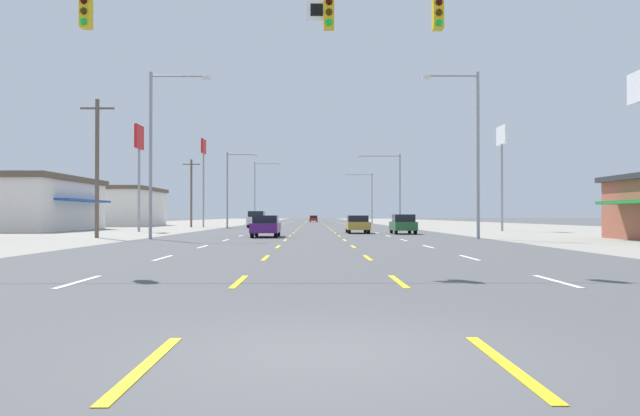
{
  "coord_description": "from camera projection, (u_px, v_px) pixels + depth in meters",
  "views": [
    {
      "loc": [
        -0.14,
        -6.44,
        1.46
      ],
      "look_at": [
        0.76,
        67.68,
        2.37
      ],
      "focal_mm": 34.33,
      "sensor_mm": 36.0,
      "label": 1
    }
  ],
  "objects": [
    {
      "name": "suv_far_left_midfar",
      "position": [
        257.0,
        219.0,
        73.52
      ],
      "size": [
        1.98,
        4.9,
        1.98
      ],
      "color": "white",
      "rests_on": "ground"
    },
    {
      "name": "lot_apron_right",
      "position": [
        522.0,
        228.0,
        72.71
      ],
      "size": [
        28.0,
        440.0,
        0.01
      ],
      "primitive_type": "cube",
      "color": "gray",
      "rests_on": "ground"
    },
    {
      "name": "sedan_center_turn_farther",
      "position": [
        314.0,
        219.0,
        135.28
      ],
      "size": [
        1.8,
        4.5,
        1.46
      ],
      "color": "red",
      "rests_on": "ground"
    },
    {
      "name": "streetlight_left_row_2",
      "position": [
        257.0,
        188.0,
        105.52
      ],
      "size": [
        4.44,
        0.26,
        10.7
      ],
      "color": "gray",
      "rests_on": "ground"
    },
    {
      "name": "sedan_inner_right_mid",
      "position": [
        357.0,
        224.0,
        50.2
      ],
      "size": [
        1.8,
        4.5,
        1.46
      ],
      "color": "#B28C33",
      "rests_on": "ground"
    },
    {
      "name": "streetlight_left_row_0",
      "position": [
        156.0,
        143.0,
        37.73
      ],
      "size": [
        3.79,
        0.26,
        10.34
      ],
      "color": "gray",
      "rests_on": "ground"
    },
    {
      "name": "streetlight_right_row_0",
      "position": [
        473.0,
        144.0,
        37.97
      ],
      "size": [
        3.54,
        0.26,
        10.4
      ],
      "color": "gray",
      "rests_on": "ground"
    },
    {
      "name": "storefront_left_row_2",
      "position": [
        121.0,
        207.0,
        86.29
      ],
      "size": [
        9.75,
        15.56,
        5.41
      ],
      "color": "silver",
      "rests_on": "ground"
    },
    {
      "name": "pole_sign_left_row_2",
      "position": [
        204.0,
        160.0,
        76.67
      ],
      "size": [
        0.24,
        2.38,
        11.03
      ],
      "color": "gray",
      "rests_on": "ground"
    },
    {
      "name": "streetlight_left_row_1",
      "position": [
        230.0,
        184.0,
        71.61
      ],
      "size": [
        3.65,
        0.26,
        8.87
      ],
      "color": "gray",
      "rests_on": "ground"
    },
    {
      "name": "streetlight_right_row_1",
      "position": [
        395.0,
        184.0,
        71.84
      ],
      "size": [
        5.13,
        0.26,
        8.71
      ],
      "color": "gray",
      "rests_on": "ground"
    },
    {
      "name": "signal_span_wire",
      "position": [
        311.0,
        90.0,
        17.76
      ],
      "size": [
        26.84,
        0.53,
        8.86
      ],
      "color": "brown",
      "rests_on": "ground"
    },
    {
      "name": "utility_pole_left_row_0",
      "position": [
        97.0,
        165.0,
        39.83
      ],
      "size": [
        2.2,
        0.26,
        9.05
      ],
      "color": "brown",
      "rests_on": "ground"
    },
    {
      "name": "ground_plane",
      "position": [
        314.0,
        228.0,
        72.42
      ],
      "size": [
        572.0,
        572.0,
        0.0
      ],
      "primitive_type": "plane",
      "color": "#4C4C4F"
    },
    {
      "name": "sedan_far_right_far",
      "position": [
        354.0,
        219.0,
        107.81
      ],
      "size": [
        1.8,
        4.5,
        1.46
      ],
      "color": "black",
      "rests_on": "ground"
    },
    {
      "name": "hatchback_far_right_near",
      "position": [
        403.0,
        224.0,
        48.21
      ],
      "size": [
        1.72,
        3.9,
        1.54
      ],
      "color": "#235B2D",
      "rests_on": "ground"
    },
    {
      "name": "pole_sign_right_row_1",
      "position": [
        502.0,
        148.0,
        57.63
      ],
      "size": [
        0.24,
        2.74,
        9.93
      ],
      "color": "gray",
      "rests_on": "ground"
    },
    {
      "name": "lane_markings",
      "position": [
        313.0,
        224.0,
        110.91
      ],
      "size": [
        10.64,
        227.6,
        0.01
      ],
      "color": "white",
      "rests_on": "ground"
    },
    {
      "name": "sedan_inner_left_nearest",
      "position": [
        266.0,
        226.0,
        41.23
      ],
      "size": [
        1.8,
        4.5,
        1.46
      ],
      "color": "#4C196B",
      "rests_on": "ground"
    },
    {
      "name": "streetlight_right_row_2",
      "position": [
        369.0,
        194.0,
        105.74
      ],
      "size": [
        4.85,
        0.26,
        8.79
      ],
      "color": "gray",
      "rests_on": "ground"
    },
    {
      "name": "lot_apron_left",
      "position": [
        104.0,
        228.0,
        72.12
      ],
      "size": [
        28.0,
        440.0,
        0.01
      ],
      "primitive_type": "cube",
      "color": "gray",
      "rests_on": "ground"
    },
    {
      "name": "pole_sign_left_row_1",
      "position": [
        139.0,
        149.0,
        55.39
      ],
      "size": [
        0.24,
        2.35,
        9.66
      ],
      "color": "gray",
      "rests_on": "ground"
    },
    {
      "name": "utility_pole_left_row_1",
      "position": [
        191.0,
        192.0,
        76.41
      ],
      "size": [
        2.2,
        0.26,
        8.47
      ],
      "color": "brown",
      "rests_on": "ground"
    },
    {
      "name": "storefront_left_row_1",
      "position": [
        10.0,
        203.0,
        59.48
      ],
      "size": [
        14.81,
        16.51,
        5.25
      ],
      "color": "silver",
      "rests_on": "ground"
    }
  ]
}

